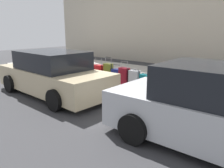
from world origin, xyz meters
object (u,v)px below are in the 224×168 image
at_px(suitcase_olive_1, 184,89).
at_px(suitcase_teal_4, 145,82).
at_px(suitcase_red_2, 170,84).
at_px(parked_car_silver_0, 222,111).
at_px(suitcase_olive_8, 108,73).
at_px(parked_car_beige_1, 53,74).
at_px(suitcase_maroon_6, 124,77).
at_px(suitcase_black_10, 92,71).
at_px(suitcase_black_3, 157,84).
at_px(bollard_post, 67,66).
at_px(suitcase_red_9, 99,73).
at_px(suitcase_navy_7, 117,76).
at_px(suitcase_silver_5, 134,79).
at_px(fire_hydrant, 80,67).
at_px(suitcase_navy_0, 201,90).

distance_m(suitcase_olive_1, suitcase_teal_4, 1.46).
xyz_separation_m(suitcase_red_2, parked_car_silver_0, (-2.15, 2.17, 0.24)).
xyz_separation_m(suitcase_olive_8, parked_car_beige_1, (0.56, 2.30, 0.20)).
bearing_deg(suitcase_maroon_6, suitcase_red_2, 179.87).
xyz_separation_m(suitcase_maroon_6, suitcase_black_10, (1.90, -0.10, -0.04)).
relative_size(suitcase_red_2, suitcase_black_3, 1.20).
height_order(suitcase_maroon_6, bollard_post, suitcase_maroon_6).
xyz_separation_m(suitcase_red_9, suitcase_black_10, (0.50, -0.08, -0.02)).
relative_size(suitcase_olive_1, suitcase_olive_8, 0.79).
xyz_separation_m(suitcase_navy_7, suitcase_black_10, (1.43, 0.02, 0.02)).
relative_size(suitcase_black_3, parked_car_silver_0, 0.19).
distance_m(suitcase_red_2, suitcase_black_10, 3.81).
bearing_deg(suitcase_olive_8, suitcase_red_2, 177.39).
height_order(suitcase_navy_7, parked_car_beige_1, parked_car_beige_1).
xyz_separation_m(suitcase_maroon_6, suitcase_olive_8, (0.93, -0.12, 0.03)).
height_order(suitcase_teal_4, suitcase_silver_5, suitcase_silver_5).
distance_m(suitcase_teal_4, suitcase_silver_5, 0.48).
xyz_separation_m(suitcase_black_3, fire_hydrant, (4.10, -0.04, 0.13)).
bearing_deg(suitcase_black_3, fire_hydrant, -0.61).
distance_m(suitcase_teal_4, suitcase_black_10, 2.84).
bearing_deg(parked_car_beige_1, suitcase_red_9, -92.33).
xyz_separation_m(suitcase_red_9, bollard_post, (2.01, 0.10, 0.10)).
height_order(suitcase_silver_5, fire_hydrant, fire_hydrant).
relative_size(suitcase_maroon_6, suitcase_navy_7, 1.23).
distance_m(suitcase_navy_0, suitcase_black_3, 1.48).
height_order(suitcase_navy_0, parked_car_beige_1, parked_car_beige_1).
height_order(suitcase_black_10, parked_car_beige_1, parked_car_beige_1).
height_order(suitcase_red_2, suitcase_silver_5, suitcase_red_2).
height_order(suitcase_olive_1, suitcase_navy_7, suitcase_olive_1).
height_order(suitcase_red_2, suitcase_black_10, suitcase_red_2).
bearing_deg(suitcase_black_3, suitcase_maroon_6, 1.18).
xyz_separation_m(suitcase_red_2, parked_car_beige_1, (3.40, 2.17, 0.21)).
bearing_deg(suitcase_red_9, parked_car_silver_0, 158.05).
height_order(suitcase_olive_1, suitcase_maroon_6, suitcase_maroon_6).
xyz_separation_m(suitcase_black_10, parked_car_silver_0, (-5.95, 2.28, 0.30)).
bearing_deg(suitcase_teal_4, bollard_post, 1.45).
bearing_deg(suitcase_olive_1, suitcase_olive_8, -1.57).
relative_size(suitcase_red_9, parked_car_silver_0, 0.22).
bearing_deg(bollard_post, parked_car_silver_0, 164.28).
bearing_deg(parked_car_silver_0, suitcase_navy_0, -63.04).
xyz_separation_m(suitcase_olive_8, fire_hydrant, (1.76, 0.05, 0.05)).
bearing_deg(fire_hydrant, suitcase_black_3, 179.39).
distance_m(suitcase_black_10, fire_hydrant, 0.80).
distance_m(suitcase_black_3, fire_hydrant, 4.10).
distance_m(suitcase_olive_1, fire_hydrant, 5.10).
bearing_deg(suitcase_teal_4, suitcase_red_2, 177.77).
bearing_deg(suitcase_black_10, parked_car_silver_0, 159.04).
relative_size(suitcase_black_3, suitcase_black_10, 1.23).
relative_size(suitcase_navy_7, suitcase_black_10, 1.14).
height_order(suitcase_silver_5, suitcase_black_10, suitcase_silver_5).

